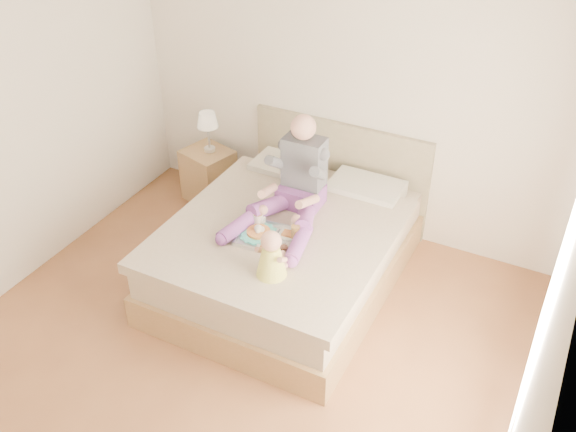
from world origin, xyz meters
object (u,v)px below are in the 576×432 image
at_px(bed, 291,245).
at_px(tray, 270,235).
at_px(nightstand, 209,175).
at_px(adult, 295,186).
at_px(baby, 272,257).

height_order(bed, tray, bed).
distance_m(nightstand, tray, 1.68).
distance_m(bed, adult, 0.54).
height_order(adult, baby, adult).
xyz_separation_m(bed, adult, (-0.01, 0.08, 0.53)).
height_order(bed, nightstand, bed).
relative_size(bed, adult, 2.23).
bearing_deg(tray, nightstand, 134.30).
bearing_deg(nightstand, adult, -10.94).
height_order(nightstand, tray, tray).
height_order(nightstand, adult, adult).
relative_size(tray, baby, 1.37).
distance_m(nightstand, baby, 2.10).
bearing_deg(adult, tray, -90.54).
relative_size(adult, baby, 2.66).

